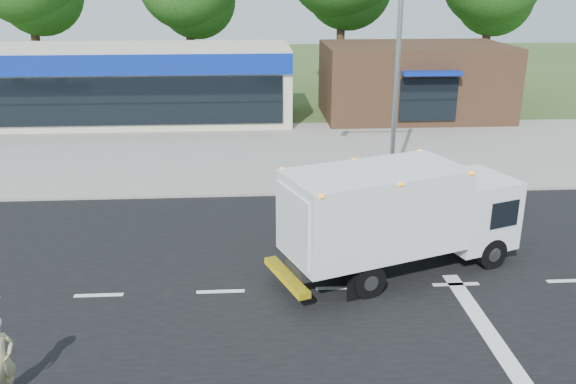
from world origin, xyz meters
name	(u,v)px	position (x,y,z in m)	size (l,w,h in m)	color
ground	(339,288)	(0.00, 0.00, 0.00)	(120.00, 120.00, 0.00)	#385123
road_asphalt	(339,288)	(0.00, 0.00, 0.00)	(60.00, 14.00, 0.02)	black
sidewalk	(309,183)	(0.00, 8.20, 0.06)	(60.00, 2.40, 0.12)	gray
parking_apron	(297,145)	(0.00, 14.00, 0.01)	(60.00, 9.00, 0.02)	gray
lane_markings	(405,314)	(1.35, -1.35, 0.02)	(55.20, 7.00, 0.01)	silver
ems_box_truck	(398,212)	(1.60, 0.85, 1.70)	(6.95, 4.21, 2.95)	black
emergency_worker	(0,359)	(-6.83, -3.83, 0.86)	(0.67, 0.71, 1.75)	tan
retail_strip_mall	(123,84)	(-9.00, 19.93, 2.01)	(18.00, 6.20, 4.00)	beige
brown_storefront	(414,81)	(7.00, 19.98, 2.00)	(10.00, 6.70, 4.00)	#382316
traffic_signal_pole	(380,54)	(2.35, 7.60, 4.92)	(3.51, 0.25, 8.00)	gray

